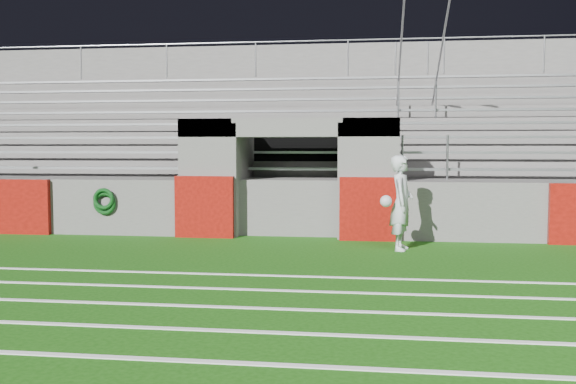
# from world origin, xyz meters

# --- Properties ---
(ground) EXTENTS (90.00, 90.00, 0.00)m
(ground) POSITION_xyz_m (0.00, 0.00, 0.00)
(ground) COLOR #15490C
(ground) RESTS_ON ground
(field_markings) EXTENTS (28.00, 8.09, 0.01)m
(field_markings) POSITION_xyz_m (0.00, -5.00, 0.01)
(field_markings) COLOR white
(field_markings) RESTS_ON ground
(stadium_structure) EXTENTS (26.00, 8.48, 5.42)m
(stadium_structure) POSITION_xyz_m (0.00, 7.97, 1.49)
(stadium_structure) COLOR #575552
(stadium_structure) RESTS_ON ground
(goalkeeper_with_ball) EXTENTS (0.68, 0.72, 1.82)m
(goalkeeper_with_ball) POSITION_xyz_m (2.39, 1.79, 0.91)
(goalkeeper_with_ball) COLOR silver
(goalkeeper_with_ball) RESTS_ON ground
(hose_coil) EXTENTS (0.53, 0.15, 0.61)m
(hose_coil) POSITION_xyz_m (-4.09, 2.93, 0.77)
(hose_coil) COLOR #0B3910
(hose_coil) RESTS_ON ground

